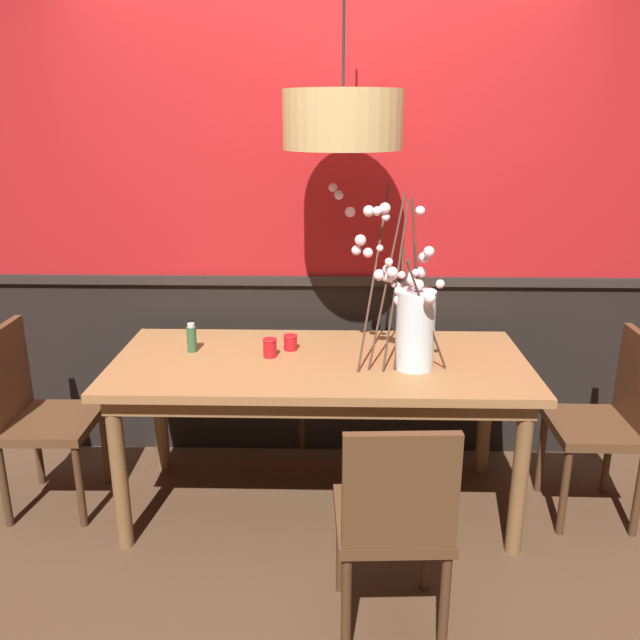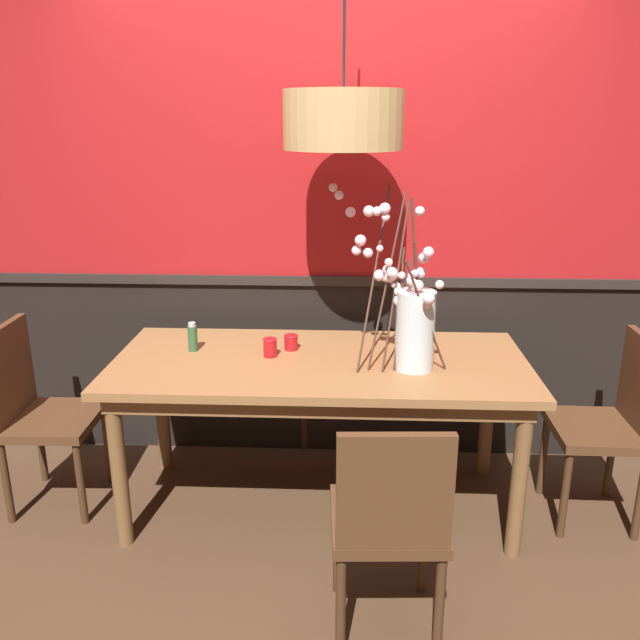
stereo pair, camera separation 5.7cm
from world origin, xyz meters
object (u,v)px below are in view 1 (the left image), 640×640
(chair_far_side_right, at_px, (379,350))
(candle_holder_nearer_center, at_px, (270,348))
(chair_far_side_left, at_px, (276,349))
(chair_near_side_right, at_px, (394,518))
(candle_holder_nearer_edge, at_px, (290,342))
(chair_head_west_end, at_px, (34,409))
(vase_with_blossoms, at_px, (411,319))
(condiment_bottle, at_px, (192,338))
(chair_head_east_end, at_px, (610,416))
(pendant_lamp, at_px, (343,120))
(dining_table, at_px, (320,376))

(chair_far_side_right, bearing_deg, candle_holder_nearer_center, -124.20)
(chair_far_side_left, bearing_deg, chair_near_side_right, -71.36)
(chair_far_side_left, relative_size, candle_holder_nearer_edge, 12.38)
(chair_near_side_right, relative_size, chair_head_west_end, 0.97)
(chair_near_side_right, height_order, vase_with_blossoms, vase_with_blossoms)
(chair_near_side_right, bearing_deg, chair_far_side_left, 108.64)
(chair_far_side_right, bearing_deg, chair_near_side_right, -91.62)
(candle_holder_nearer_center, xyz_separation_m, candle_holder_nearer_edge, (0.09, 0.10, -0.01))
(chair_far_side_left, xyz_separation_m, condiment_bottle, (-0.33, -0.75, 0.33))
(chair_head_east_end, relative_size, pendant_lamp, 0.95)
(dining_table, xyz_separation_m, condiment_bottle, (-0.61, 0.09, 0.15))
(chair_head_west_end, height_order, candle_holder_nearer_edge, chair_head_west_end)
(dining_table, xyz_separation_m, chair_far_side_right, (0.33, 0.86, -0.18))
(condiment_bottle, bearing_deg, candle_holder_nearer_edge, 4.38)
(chair_head_east_end, xyz_separation_m, vase_with_blossoms, (-0.95, -0.05, 0.48))
(candle_holder_nearer_edge, bearing_deg, vase_with_blossoms, -20.88)
(chair_far_side_left, xyz_separation_m, vase_with_blossoms, (0.69, -0.92, 0.48))
(chair_head_east_end, height_order, pendant_lamp, pendant_lamp)
(chair_head_east_end, height_order, condiment_bottle, condiment_bottle)
(chair_head_east_end, distance_m, condiment_bottle, 2.00)
(condiment_bottle, height_order, pendant_lamp, pendant_lamp)
(candle_holder_nearer_edge, bearing_deg, dining_table, -41.22)
(chair_near_side_right, bearing_deg, chair_head_east_end, 37.42)
(chair_far_side_left, height_order, chair_head_west_end, chair_head_west_end)
(vase_with_blossoms, height_order, condiment_bottle, vase_with_blossoms)
(chair_head_west_end, relative_size, candle_holder_nearer_center, 10.38)
(chair_far_side_left, distance_m, vase_with_blossoms, 1.25)
(chair_near_side_right, distance_m, chair_head_east_end, 1.35)
(chair_far_side_left, xyz_separation_m, candle_holder_nearer_edge, (0.14, -0.71, 0.30))
(condiment_bottle, bearing_deg, chair_far_side_right, 39.17)
(chair_far_side_right, xyz_separation_m, chair_head_west_end, (-1.70, -0.88, 0.01))
(chair_near_side_right, distance_m, pendant_lamp, 1.64)
(chair_near_side_right, bearing_deg, condiment_bottle, 133.67)
(chair_head_east_end, xyz_separation_m, condiment_bottle, (-1.97, 0.12, 0.32))
(chair_near_side_right, xyz_separation_m, chair_far_side_left, (-0.57, 1.69, 0.01))
(chair_near_side_right, bearing_deg, chair_head_west_end, 153.35)
(chair_near_side_right, xyz_separation_m, chair_head_east_end, (1.07, 0.82, 0.01))
(dining_table, xyz_separation_m, chair_far_side_left, (-0.29, 0.84, -0.18))
(chair_far_side_right, relative_size, candle_holder_nearer_center, 10.30)
(dining_table, relative_size, chair_far_side_left, 2.10)
(chair_far_side_left, bearing_deg, pendant_lamp, -62.84)
(chair_head_east_end, distance_m, chair_far_side_right, 1.35)
(pendant_lamp, bearing_deg, chair_far_side_left, 117.16)
(dining_table, relative_size, candle_holder_nearer_center, 21.56)
(chair_far_side_left, xyz_separation_m, pendant_lamp, (0.38, -0.74, 1.32))
(chair_far_side_left, bearing_deg, dining_table, -71.17)
(candle_holder_nearer_edge, bearing_deg, chair_far_side_right, 56.99)
(chair_near_side_right, relative_size, condiment_bottle, 6.32)
(chair_head_west_end, bearing_deg, chair_far_side_left, 38.61)
(dining_table, relative_size, chair_near_side_right, 2.14)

